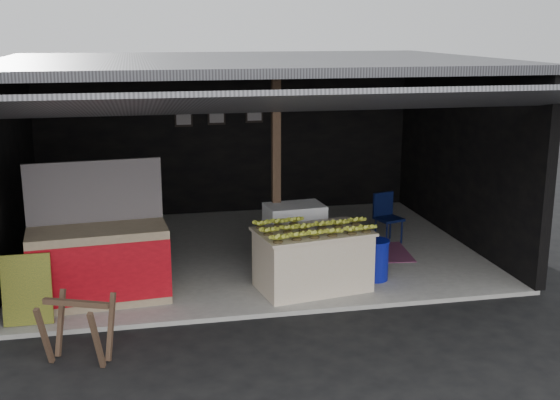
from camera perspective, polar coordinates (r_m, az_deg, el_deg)
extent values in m
plane|color=black|center=(8.75, 0.25, -9.45)|extent=(80.00, 80.00, 0.00)
cube|color=gray|center=(11.04, -2.47, -4.24)|extent=(7.00, 5.00, 0.06)
cube|color=black|center=(13.11, -4.33, 5.30)|extent=(7.00, 0.15, 2.90)
cube|color=black|center=(10.69, -21.41, 2.39)|extent=(0.15, 5.00, 2.90)
cube|color=black|center=(11.74, 14.60, 3.87)|extent=(0.15, 5.00, 2.90)
cube|color=#232326|center=(10.50, -2.64, 11.13)|extent=(7.20, 5.20, 0.12)
cube|color=#232326|center=(7.14, 1.88, 7.94)|extent=(7.40, 2.47, 0.48)
cube|color=#523729|center=(10.15, -0.32, 2.64)|extent=(0.12, 0.12, 2.85)
cube|color=silver|center=(9.36, 2.66, -4.96)|extent=(1.53, 1.07, 0.77)
cube|color=silver|center=(9.23, 2.69, -2.58)|extent=(1.60, 1.14, 0.04)
cube|color=white|center=(10.22, 1.19, -2.88)|extent=(0.87, 0.62, 0.92)
cube|color=navy|center=(9.94, 1.56, -3.09)|extent=(0.64, 0.08, 0.27)
cube|color=#B21414|center=(10.04, 1.55, -4.84)|extent=(0.41, 0.05, 0.09)
cube|color=#998466|center=(9.20, -14.46, -5.12)|extent=(1.77, 0.89, 0.96)
cube|color=#B50C17|center=(8.83, -14.56, -5.93)|extent=(1.71, 0.16, 0.75)
cube|color=white|center=(8.82, -14.56, -5.95)|extent=(0.58, 0.06, 0.19)
cube|color=navy|center=(9.27, -14.71, 0.68)|extent=(1.71, 0.19, 0.80)
cube|color=black|center=(8.77, -19.88, -6.88)|extent=(0.56, 0.16, 0.84)
cube|color=#523729|center=(7.78, -18.61, -10.43)|extent=(0.15, 0.27, 0.70)
cube|color=#523729|center=(7.53, -14.68, -10.99)|extent=(0.15, 0.27, 0.70)
cube|color=#523729|center=(8.06, -17.41, -9.47)|extent=(0.15, 0.27, 0.70)
cube|color=#523729|center=(7.81, -13.59, -9.97)|extent=(0.15, 0.27, 0.70)
cube|color=#523729|center=(7.67, -16.25, -8.06)|extent=(0.70, 0.33, 0.06)
cylinder|color=#0C148A|center=(9.80, 7.74, -4.91)|extent=(0.36, 0.36, 0.54)
cylinder|color=black|center=(11.29, 8.66, -2.77)|extent=(0.03, 0.03, 0.40)
cylinder|color=black|center=(11.46, 9.85, -2.55)|extent=(0.03, 0.03, 0.40)
cylinder|color=black|center=(11.51, 7.76, -2.40)|extent=(0.03, 0.03, 0.40)
cylinder|color=black|center=(11.69, 8.95, -2.19)|extent=(0.03, 0.03, 0.40)
cube|color=black|center=(11.43, 8.84, -1.52)|extent=(0.47, 0.47, 0.04)
cube|color=black|center=(11.51, 8.37, -0.35)|extent=(0.37, 0.15, 0.41)
cube|color=#6A174E|center=(10.94, 6.55, -4.30)|extent=(1.60, 1.16, 0.01)
cube|color=black|center=(12.88, -7.86, 6.85)|extent=(0.32, 0.03, 0.42)
cube|color=#4C4C59|center=(12.86, -7.85, 6.84)|extent=(0.26, 0.02, 0.34)
cube|color=black|center=(12.93, -5.19, 7.04)|extent=(0.32, 0.03, 0.42)
cube|color=#4C4C59|center=(12.91, -5.18, 7.03)|extent=(0.26, 0.02, 0.34)
cube|color=black|center=(13.03, -2.11, 7.23)|extent=(0.32, 0.03, 0.42)
cube|color=#4C4C59|center=(13.01, -2.09, 7.22)|extent=(0.26, 0.02, 0.34)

